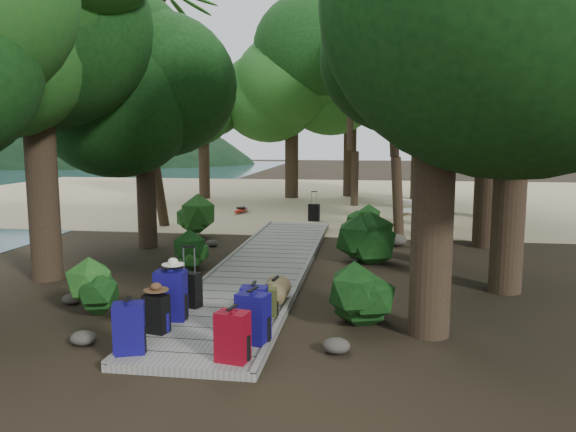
% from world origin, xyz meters
% --- Properties ---
extents(ground, '(120.00, 120.00, 0.00)m').
position_xyz_m(ground, '(0.00, 0.00, 0.00)').
color(ground, black).
rests_on(ground, ground).
extents(sand_beach, '(40.00, 22.00, 0.02)m').
position_xyz_m(sand_beach, '(0.00, 16.00, 0.01)').
color(sand_beach, tan).
rests_on(sand_beach, ground).
extents(distant_hill, '(32.00, 16.00, 12.00)m').
position_xyz_m(distant_hill, '(-40.00, 48.00, 0.00)').
color(distant_hill, black).
rests_on(distant_hill, ground).
extents(boardwalk, '(2.00, 12.00, 0.12)m').
position_xyz_m(boardwalk, '(0.00, 1.00, 0.06)').
color(boardwalk, gray).
rests_on(boardwalk, ground).
extents(backpack_left_a, '(0.47, 0.40, 0.76)m').
position_xyz_m(backpack_left_a, '(-0.79, -4.60, 0.50)').
color(backpack_left_a, navy).
rests_on(backpack_left_a, boardwalk).
extents(backpack_left_b, '(0.39, 0.31, 0.63)m').
position_xyz_m(backpack_left_b, '(-0.73, -3.79, 0.43)').
color(backpack_left_b, black).
rests_on(backpack_left_b, boardwalk).
extents(backpack_left_c, '(0.49, 0.37, 0.86)m').
position_xyz_m(backpack_left_c, '(-0.73, -3.20, 0.55)').
color(backpack_left_c, navy).
rests_on(backpack_left_c, boardwalk).
extents(backpack_right_a, '(0.45, 0.36, 0.72)m').
position_xyz_m(backpack_right_a, '(0.63, -4.66, 0.48)').
color(backpack_right_a, maroon).
rests_on(backpack_right_a, boardwalk).
extents(backpack_right_b, '(0.50, 0.40, 0.78)m').
position_xyz_m(backpack_right_b, '(0.75, -3.99, 0.51)').
color(backpack_right_b, navy).
rests_on(backpack_right_b, boardwalk).
extents(backpack_right_c, '(0.40, 0.29, 0.67)m').
position_xyz_m(backpack_right_c, '(0.62, -3.28, 0.45)').
color(backpack_right_c, navy).
rests_on(backpack_right_c, boardwalk).
extents(backpack_right_d, '(0.36, 0.28, 0.50)m').
position_xyz_m(backpack_right_d, '(0.73, -2.82, 0.37)').
color(backpack_right_d, '#3B411C').
rests_on(backpack_right_d, boardwalk).
extents(duffel_right_khaki, '(0.47, 0.65, 0.40)m').
position_xyz_m(duffel_right_khaki, '(0.73, -2.03, 0.32)').
color(duffel_right_khaki, brown).
rests_on(duffel_right_khaki, boardwalk).
extents(suitcase_on_boardwalk, '(0.43, 0.33, 0.59)m').
position_xyz_m(suitcase_on_boardwalk, '(-0.65, -2.51, 0.41)').
color(suitcase_on_boardwalk, black).
rests_on(suitcase_on_boardwalk, boardwalk).
extents(lone_suitcase_on_sand, '(0.41, 0.27, 0.60)m').
position_xyz_m(lone_suitcase_on_sand, '(0.39, 8.11, 0.32)').
color(lone_suitcase_on_sand, black).
rests_on(lone_suitcase_on_sand, sand_beach).
extents(hat_brown, '(0.37, 0.37, 0.11)m').
position_xyz_m(hat_brown, '(-0.74, -3.77, 0.80)').
color(hat_brown, '#51351E').
rests_on(hat_brown, backpack_left_b).
extents(hat_white, '(0.35, 0.35, 0.12)m').
position_xyz_m(hat_white, '(-0.70, -3.13, 1.04)').
color(hat_white, silver).
rests_on(hat_white, backpack_left_c).
extents(kayak, '(0.96, 2.85, 0.28)m').
position_xyz_m(kayak, '(-2.63, 9.84, 0.16)').
color(kayak, '#AB1B0E').
rests_on(kayak, sand_beach).
extents(sun_lounger, '(1.06, 1.71, 0.53)m').
position_xyz_m(sun_lounger, '(3.77, 10.27, 0.28)').
color(sun_lounger, silver).
rests_on(sun_lounger, sand_beach).
extents(tree_right_a, '(5.26, 5.26, 8.77)m').
position_xyz_m(tree_right_a, '(3.24, -2.96, 4.39)').
color(tree_right_a, black).
rests_on(tree_right_a, ground).
extents(tree_right_b, '(4.89, 4.89, 8.74)m').
position_xyz_m(tree_right_b, '(4.93, -0.32, 4.37)').
color(tree_right_b, black).
rests_on(tree_right_b, ground).
extents(tree_right_c, '(5.29, 5.29, 9.16)m').
position_xyz_m(tree_right_c, '(3.78, 2.03, 4.58)').
color(tree_right_c, black).
rests_on(tree_right_c, ground).
extents(tree_right_d, '(5.69, 5.69, 10.43)m').
position_xyz_m(tree_right_d, '(5.46, 4.24, 5.22)').
color(tree_right_d, black).
rests_on(tree_right_d, ground).
extents(tree_right_e, '(5.48, 5.48, 9.87)m').
position_xyz_m(tree_right_e, '(4.58, 7.33, 4.94)').
color(tree_right_e, black).
rests_on(tree_right_e, ground).
extents(tree_right_f, '(6.15, 6.15, 10.99)m').
position_xyz_m(tree_right_f, '(6.50, 9.98, 5.49)').
color(tree_right_f, black).
rests_on(tree_right_f, ground).
extents(tree_left_b, '(4.93, 4.93, 8.87)m').
position_xyz_m(tree_left_b, '(-4.34, -0.72, 4.44)').
color(tree_left_b, black).
rests_on(tree_left_b, ground).
extents(tree_left_c, '(4.17, 4.17, 7.25)m').
position_xyz_m(tree_left_c, '(-3.61, 2.90, 3.63)').
color(tree_left_c, black).
rests_on(tree_left_c, ground).
extents(tree_back_a, '(5.33, 5.33, 9.23)m').
position_xyz_m(tree_back_a, '(-1.46, 15.62, 4.61)').
color(tree_back_a, black).
rests_on(tree_back_a, ground).
extents(tree_back_b, '(5.04, 5.04, 9.01)m').
position_xyz_m(tree_back_b, '(1.31, 16.67, 4.50)').
color(tree_back_b, black).
rests_on(tree_back_b, ground).
extents(tree_back_c, '(5.02, 5.02, 9.04)m').
position_xyz_m(tree_back_c, '(4.54, 15.81, 4.52)').
color(tree_back_c, black).
rests_on(tree_back_c, ground).
extents(tree_back_d, '(4.49, 4.49, 7.48)m').
position_xyz_m(tree_back_d, '(-5.55, 14.66, 3.74)').
color(tree_back_d, black).
rests_on(tree_back_d, ground).
extents(palm_right_a, '(4.17, 4.17, 7.11)m').
position_xyz_m(palm_right_a, '(3.33, 5.56, 3.55)').
color(palm_right_a, '#153A10').
rests_on(palm_right_a, ground).
extents(palm_right_b, '(4.53, 4.53, 8.74)m').
position_xyz_m(palm_right_b, '(5.30, 10.84, 4.37)').
color(palm_right_b, '#153A10').
rests_on(palm_right_b, ground).
extents(palm_right_c, '(4.42, 4.42, 7.03)m').
position_xyz_m(palm_right_c, '(1.91, 13.06, 3.52)').
color(palm_right_c, '#153A10').
rests_on(palm_right_c, ground).
extents(palm_left_a, '(4.62, 4.62, 7.35)m').
position_xyz_m(palm_left_a, '(-4.72, 6.31, 3.67)').
color(palm_left_a, '#153A10').
rests_on(palm_left_a, ground).
extents(rock_left_a, '(0.37, 0.34, 0.21)m').
position_xyz_m(rock_left_a, '(-1.71, -4.13, 0.10)').
color(rock_left_a, '#4C473F').
rests_on(rock_left_a, ground).
extents(rock_left_b, '(0.34, 0.31, 0.19)m').
position_xyz_m(rock_left_b, '(-2.91, -2.30, 0.09)').
color(rock_left_b, '#4C473F').
rests_on(rock_left_b, ground).
extents(rock_left_c, '(0.49, 0.44, 0.27)m').
position_xyz_m(rock_left_c, '(-1.74, 0.75, 0.14)').
color(rock_left_c, '#4C473F').
rests_on(rock_left_c, ground).
extents(rock_left_d, '(0.34, 0.30, 0.19)m').
position_xyz_m(rock_left_d, '(-1.90, 3.19, 0.09)').
color(rock_left_d, '#4C473F').
rests_on(rock_left_d, ground).
extents(rock_right_a, '(0.39, 0.35, 0.21)m').
position_xyz_m(rock_right_a, '(1.91, -3.91, 0.11)').
color(rock_right_a, '#4C473F').
rests_on(rock_right_a, ground).
extents(rock_right_b, '(0.51, 0.46, 0.28)m').
position_xyz_m(rock_right_b, '(2.40, -0.94, 0.14)').
color(rock_right_b, '#4C473F').
rests_on(rock_right_b, ground).
extents(rock_right_c, '(0.27, 0.25, 0.15)m').
position_xyz_m(rock_right_c, '(1.97, 1.79, 0.08)').
color(rock_right_c, '#4C473F').
rests_on(rock_right_c, ground).
extents(rock_right_d, '(0.60, 0.54, 0.33)m').
position_xyz_m(rock_right_d, '(3.05, 3.98, 0.17)').
color(rock_right_d, '#4C473F').
rests_on(rock_right_d, ground).
extents(shrub_left_a, '(0.97, 0.97, 0.87)m').
position_xyz_m(shrub_left_a, '(-2.25, -2.88, 0.44)').
color(shrub_left_a, '#18511B').
rests_on(shrub_left_a, ground).
extents(shrub_left_b, '(0.80, 0.80, 0.72)m').
position_xyz_m(shrub_left_b, '(-1.64, 0.56, 0.36)').
color(shrub_left_b, '#18511B').
rests_on(shrub_left_b, ground).
extents(shrub_left_c, '(1.28, 1.28, 1.15)m').
position_xyz_m(shrub_left_c, '(-2.84, 4.63, 0.58)').
color(shrub_left_c, '#18511B').
rests_on(shrub_left_c, ground).
extents(shrub_right_a, '(1.06, 1.06, 0.95)m').
position_xyz_m(shrub_right_a, '(2.26, -2.73, 0.48)').
color(shrub_right_a, '#18511B').
rests_on(shrub_right_a, ground).
extents(shrub_right_b, '(1.31, 1.31, 1.18)m').
position_xyz_m(shrub_right_b, '(2.24, 1.81, 0.59)').
color(shrub_right_b, '#18511B').
rests_on(shrub_right_b, ground).
extents(shrub_right_c, '(0.93, 0.93, 0.84)m').
position_xyz_m(shrub_right_c, '(2.11, 5.36, 0.42)').
color(shrub_right_c, '#18511B').
rests_on(shrub_right_c, ground).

